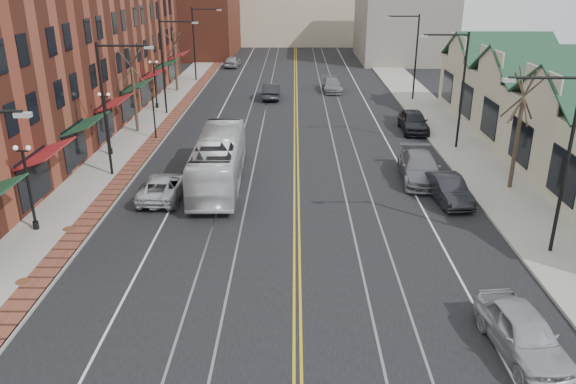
{
  "coord_description": "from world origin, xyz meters",
  "views": [
    {
      "loc": [
        -0.14,
        -16.8,
        12.01
      ],
      "look_at": [
        -0.43,
        8.38,
        2.0
      ],
      "focal_mm": 35.0,
      "sensor_mm": 36.0,
      "label": 1
    }
  ],
  "objects_px": {
    "transit_bus": "(219,160)",
    "parked_suv": "(163,187)",
    "parked_car_a": "(523,333)",
    "parked_car_b": "(448,189)",
    "parked_car_d": "(413,121)",
    "parked_car_c": "(420,168)"
  },
  "relations": [
    {
      "from": "transit_bus",
      "to": "parked_suv",
      "type": "bearing_deg",
      "value": 35.93
    },
    {
      "from": "parked_car_b",
      "to": "parked_car_c",
      "type": "xyz_separation_m",
      "value": [
        -0.87,
        3.31,
        0.09
      ]
    },
    {
      "from": "transit_bus",
      "to": "parked_suv",
      "type": "relative_size",
      "value": 2.24
    },
    {
      "from": "transit_bus",
      "to": "parked_car_d",
      "type": "xyz_separation_m",
      "value": [
        13.91,
        11.95,
        -0.66
      ]
    },
    {
      "from": "transit_bus",
      "to": "parked_car_a",
      "type": "height_order",
      "value": "transit_bus"
    },
    {
      "from": "parked_car_a",
      "to": "parked_car_b",
      "type": "height_order",
      "value": "parked_car_a"
    },
    {
      "from": "parked_car_c",
      "to": "parked_suv",
      "type": "bearing_deg",
      "value": -164.63
    },
    {
      "from": "parked_car_d",
      "to": "parked_car_a",
      "type": "bearing_deg",
      "value": -92.82
    },
    {
      "from": "parked_suv",
      "to": "parked_car_b",
      "type": "relative_size",
      "value": 1.09
    },
    {
      "from": "parked_suv",
      "to": "parked_car_d",
      "type": "height_order",
      "value": "parked_car_d"
    },
    {
      "from": "parked_car_a",
      "to": "parked_car_c",
      "type": "distance_m",
      "value": 16.59
    },
    {
      "from": "transit_bus",
      "to": "parked_suv",
      "type": "distance_m",
      "value": 3.74
    },
    {
      "from": "parked_car_b",
      "to": "transit_bus",
      "type": "bearing_deg",
      "value": 162.36
    },
    {
      "from": "parked_car_c",
      "to": "parked_car_a",
      "type": "bearing_deg",
      "value": -86.02
    },
    {
      "from": "parked_suv",
      "to": "parked_car_a",
      "type": "relative_size",
      "value": 1.05
    },
    {
      "from": "parked_car_d",
      "to": "transit_bus",
      "type": "bearing_deg",
      "value": -138.45
    },
    {
      "from": "parked_suv",
      "to": "transit_bus",
      "type": "bearing_deg",
      "value": -141.99
    },
    {
      "from": "parked_suv",
      "to": "parked_car_c",
      "type": "distance_m",
      "value": 15.3
    },
    {
      "from": "parked_car_b",
      "to": "parked_car_d",
      "type": "bearing_deg",
      "value": 79.66
    },
    {
      "from": "transit_bus",
      "to": "parked_car_b",
      "type": "distance_m",
      "value": 13.25
    },
    {
      "from": "parked_car_c",
      "to": "parked_car_d",
      "type": "relative_size",
      "value": 1.14
    },
    {
      "from": "parked_car_b",
      "to": "parked_car_d",
      "type": "xyz_separation_m",
      "value": [
        0.93,
        14.47,
        0.11
      ]
    }
  ]
}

